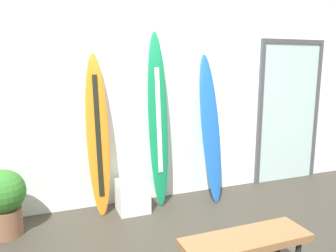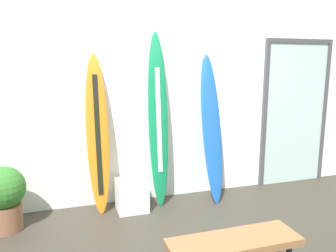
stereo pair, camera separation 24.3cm
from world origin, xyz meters
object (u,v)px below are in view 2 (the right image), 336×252
potted_plant (4,196)px  surfboard_emerald (158,120)px  display_block_left (132,195)px  glass_door (295,111)px  bench (234,246)px  surfboard_sunset (98,135)px  surfboard_cobalt (212,130)px

potted_plant → surfboard_emerald: bearing=6.8°
display_block_left → surfboard_emerald: bearing=16.5°
glass_door → potted_plant: glass_door is taller
glass_door → potted_plant: (-3.96, -0.37, -0.71)m
glass_door → bench: 2.98m
surfboard_emerald → glass_door: bearing=4.1°
surfboard_sunset → glass_door: glass_door is taller
surfboard_emerald → bench: bearing=-87.3°
bench → surfboard_emerald: bearing=92.7°
display_block_left → glass_door: size_ratio=0.17×
display_block_left → glass_door: glass_door is taller
surfboard_cobalt → glass_door: 1.50m
surfboard_sunset → display_block_left: (0.38, -0.10, -0.77)m
surfboard_emerald → bench: 1.98m
surfboard_sunset → glass_door: (2.93, 0.17, 0.15)m
surfboard_cobalt → potted_plant: size_ratio=2.70×
bench → surfboard_cobalt: bearing=70.8°
display_block_left → bench: 1.81m
surfboard_sunset → bench: (0.84, -1.84, -0.56)m
glass_door → bench: size_ratio=2.04×
surfboard_cobalt → bench: 1.96m
surfboard_emerald → surfboard_sunset: bearing=-179.3°
surfboard_emerald → potted_plant: (-1.79, -0.21, -0.70)m
surfboard_cobalt → display_block_left: bearing=-178.3°
display_block_left → bench: bearing=-75.0°
surfboard_cobalt → surfboard_emerald: bearing=173.5°
potted_plant → bench: 2.49m
potted_plant → bench: size_ratio=0.68×
glass_door → surfboard_emerald: bearing=-175.9°
surfboard_emerald → potted_plant: surfboard_emerald is taller
potted_plant → surfboard_sunset: bearing=11.2°
surfboard_cobalt → bench: size_ratio=1.83×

